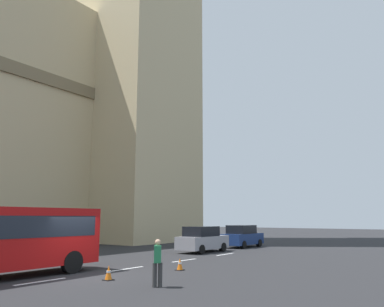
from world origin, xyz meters
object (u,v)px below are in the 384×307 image
at_px(traffic_cone_middle, 180,264).
at_px(pedestrian_by_kerb, 158,261).
at_px(sedan_trailing, 243,236).
at_px(sedan_lead, 203,239).
at_px(traffic_cone_west, 109,273).

distance_m(traffic_cone_middle, pedestrian_by_kerb, 4.52).
bearing_deg(sedan_trailing, traffic_cone_middle, -162.53).
bearing_deg(sedan_trailing, sedan_lead, 179.52).
xyz_separation_m(traffic_cone_west, traffic_cone_middle, (3.96, -0.51, 0.00)).
relative_size(sedan_trailing, traffic_cone_middle, 7.59).
bearing_deg(traffic_cone_middle, pedestrian_by_kerb, -152.11).
distance_m(sedan_trailing, traffic_cone_west, 18.77).
bearing_deg(sedan_lead, traffic_cone_west, -161.91).
bearing_deg(pedestrian_by_kerb, sedan_trailing, 19.85).
relative_size(traffic_cone_middle, pedestrian_by_kerb, 0.34).
bearing_deg(sedan_lead, sedan_trailing, -0.48).
bearing_deg(sedan_trailing, pedestrian_by_kerb, -160.15).
bearing_deg(traffic_cone_west, traffic_cone_middle, -7.38).
distance_m(sedan_trailing, traffic_cone_middle, 15.07).
relative_size(sedan_lead, pedestrian_by_kerb, 2.60).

